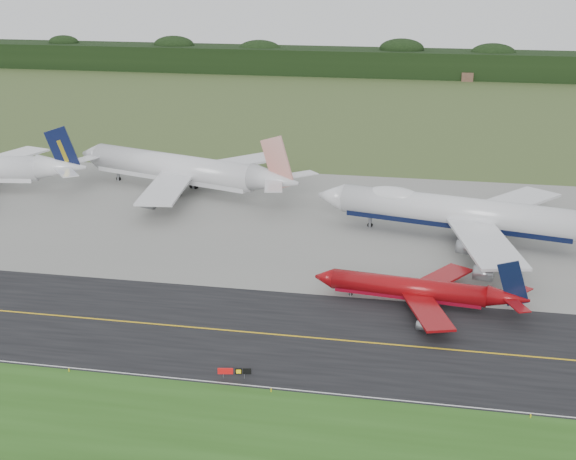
% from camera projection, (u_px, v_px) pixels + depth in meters
% --- Properties ---
extents(ground, '(600.00, 600.00, 0.00)m').
position_uv_depth(ground, '(285.00, 324.00, 124.62)').
color(ground, '#3E5527').
rests_on(ground, ground).
extents(grass_verge, '(400.00, 30.00, 0.01)m').
position_uv_depth(grass_verge, '(227.00, 454.00, 92.12)').
color(grass_verge, '#274F17').
rests_on(grass_verge, ground).
extents(taxiway, '(400.00, 32.00, 0.02)m').
position_uv_depth(taxiway, '(280.00, 335.00, 120.90)').
color(taxiway, black).
rests_on(taxiway, ground).
extents(apron, '(400.00, 78.00, 0.01)m').
position_uv_depth(apron, '(331.00, 222.00, 171.97)').
color(apron, gray).
rests_on(apron, ground).
extents(taxiway_centreline, '(400.00, 0.40, 0.00)m').
position_uv_depth(taxiway_centreline, '(280.00, 335.00, 120.89)').
color(taxiway_centreline, gold).
rests_on(taxiway_centreline, taxiway).
extents(taxiway_edge_line, '(400.00, 0.25, 0.00)m').
position_uv_depth(taxiway_edge_line, '(257.00, 386.00, 106.50)').
color(taxiway_edge_line, silver).
rests_on(taxiway_edge_line, taxiway).
extents(horizon_treeline, '(700.00, 25.00, 12.00)m').
position_uv_depth(horizon_treeline, '(397.00, 64.00, 377.03)').
color(horizon_treeline, black).
rests_on(horizon_treeline, ground).
extents(jet_ba_747, '(65.52, 53.40, 16.60)m').
position_uv_depth(jet_ba_747, '(469.00, 214.00, 159.12)').
color(jet_ba_747, silver).
rests_on(jet_ba_747, ground).
extents(jet_red_737, '(35.15, 28.47, 9.49)m').
position_uv_depth(jet_red_737, '(420.00, 290.00, 130.56)').
color(jet_red_737, maroon).
rests_on(jet_red_737, ground).
extents(jet_star_tail, '(61.79, 50.32, 16.69)m').
position_uv_depth(jet_star_tail, '(184.00, 170.00, 192.05)').
color(jet_star_tail, silver).
rests_on(jet_star_tail, ground).
extents(taxiway_sign, '(4.51, 0.95, 1.52)m').
position_uv_depth(taxiway_sign, '(234.00, 371.00, 108.18)').
color(taxiway_sign, slate).
rests_on(taxiway_sign, ground).
extents(edge_marker_left, '(0.16, 0.16, 0.50)m').
position_uv_depth(edge_marker_left, '(69.00, 370.00, 110.20)').
color(edge_marker_left, yellow).
rests_on(edge_marker_left, ground).
extents(edge_marker_center, '(0.16, 0.16, 0.50)m').
position_uv_depth(edge_marker_center, '(271.00, 390.00, 105.11)').
color(edge_marker_center, yellow).
rests_on(edge_marker_center, ground).
extents(edge_marker_right, '(0.16, 0.16, 0.50)m').
position_uv_depth(edge_marker_right, '(531.00, 416.00, 99.23)').
color(edge_marker_right, yellow).
rests_on(edge_marker_right, ground).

